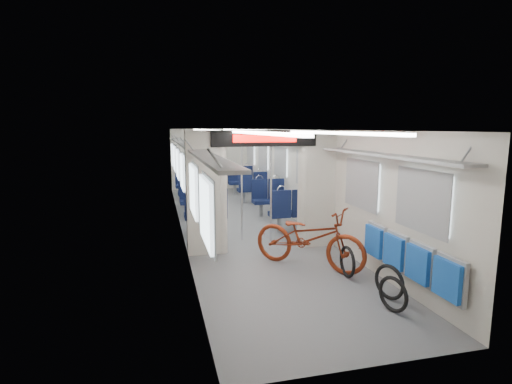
% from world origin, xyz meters
% --- Properties ---
extents(carriage, '(12.00, 12.02, 2.31)m').
position_xyz_m(carriage, '(0.00, -0.27, 1.50)').
color(carriage, '#515456').
rests_on(carriage, ground).
extents(bicycle, '(1.89, 1.89, 1.04)m').
position_xyz_m(bicycle, '(0.49, -3.16, 0.52)').
color(bicycle, maroon).
rests_on(bicycle, ground).
extents(flip_bench, '(0.12, 2.13, 0.54)m').
position_xyz_m(flip_bench, '(1.35, -4.63, 0.58)').
color(flip_bench, gray).
rests_on(flip_bench, carriage).
extents(bike_hoop_a, '(0.18, 0.47, 0.47)m').
position_xyz_m(bike_hoop_a, '(0.93, -4.98, 0.21)').
color(bike_hoop_a, black).
rests_on(bike_hoop_a, ground).
extents(bike_hoop_b, '(0.20, 0.49, 0.50)m').
position_xyz_m(bike_hoop_b, '(1.10, -4.63, 0.22)').
color(bike_hoop_b, black).
rests_on(bike_hoop_b, ground).
extents(bike_hoop_c, '(0.06, 0.51, 0.51)m').
position_xyz_m(bike_hoop_c, '(0.92, -3.74, 0.23)').
color(bike_hoop_c, black).
rests_on(bike_hoop_c, ground).
extents(seat_bay_near_left, '(0.94, 2.20, 1.14)m').
position_xyz_m(seat_bay_near_left, '(-0.93, 0.40, 0.56)').
color(seat_bay_near_left, '#0B1333').
rests_on(seat_bay_near_left, ground).
extents(seat_bay_near_right, '(0.90, 2.04, 1.09)m').
position_xyz_m(seat_bay_near_right, '(0.93, 0.03, 0.54)').
color(seat_bay_near_right, '#0B1333').
rests_on(seat_bay_near_right, ground).
extents(seat_bay_far_left, '(0.89, 1.96, 1.07)m').
position_xyz_m(seat_bay_far_left, '(-0.94, 3.45, 0.53)').
color(seat_bay_far_left, '#0B1333').
rests_on(seat_bay_far_left, ground).
extents(seat_bay_far_right, '(0.90, 2.05, 1.09)m').
position_xyz_m(seat_bay_far_right, '(0.94, 3.74, 0.54)').
color(seat_bay_far_right, '#0B1333').
rests_on(seat_bay_far_right, ground).
extents(stanchion_near_left, '(0.04, 0.04, 2.30)m').
position_xyz_m(stanchion_near_left, '(-0.26, -1.27, 1.15)').
color(stanchion_near_left, silver).
rests_on(stanchion_near_left, ground).
extents(stanchion_near_right, '(0.04, 0.04, 2.30)m').
position_xyz_m(stanchion_near_right, '(0.31, -1.47, 1.15)').
color(stanchion_near_right, silver).
rests_on(stanchion_near_right, ground).
extents(stanchion_far_left, '(0.04, 0.04, 2.30)m').
position_xyz_m(stanchion_far_left, '(-0.42, 1.98, 1.15)').
color(stanchion_far_left, silver).
rests_on(stanchion_far_left, ground).
extents(stanchion_far_right, '(0.04, 0.04, 2.30)m').
position_xyz_m(stanchion_far_right, '(0.36, 1.75, 1.15)').
color(stanchion_far_right, silver).
rests_on(stanchion_far_right, ground).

